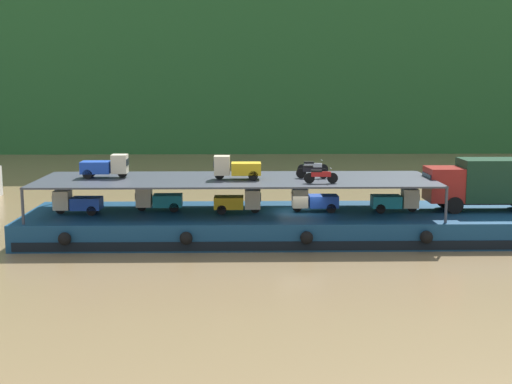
# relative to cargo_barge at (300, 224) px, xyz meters

# --- Properties ---
(ground_plane) EXTENTS (400.00, 400.00, 0.00)m
(ground_plane) POSITION_rel_cargo_barge_xyz_m (0.00, 0.03, -0.75)
(ground_plane) COLOR olive
(cargo_barge) EXTENTS (32.28, 8.21, 1.50)m
(cargo_barge) POSITION_rel_cargo_barge_xyz_m (0.00, 0.00, 0.00)
(cargo_barge) COLOR navy
(cargo_barge) RESTS_ON ground
(covered_lorry) EXTENTS (7.86, 2.30, 3.10)m
(covered_lorry) POSITION_rel_cargo_barge_xyz_m (11.15, 0.27, 2.44)
(covered_lorry) COLOR maroon
(covered_lorry) RESTS_ON cargo_barge
(cargo_rack) EXTENTS (23.08, 6.85, 2.00)m
(cargo_rack) POSITION_rel_cargo_barge_xyz_m (-3.80, 0.03, 2.69)
(cargo_rack) COLOR #383D47
(cargo_rack) RESTS_ON cargo_barge
(mini_truck_lower_stern) EXTENTS (2.77, 1.25, 1.38)m
(mini_truck_lower_stern) POSITION_rel_cargo_barge_xyz_m (-13.06, -0.36, 1.44)
(mini_truck_lower_stern) COLOR #1E47B7
(mini_truck_lower_stern) RESTS_ON cargo_barge
(mini_truck_lower_aft) EXTENTS (2.77, 1.25, 1.38)m
(mini_truck_lower_aft) POSITION_rel_cargo_barge_xyz_m (-8.45, 0.55, 1.44)
(mini_truck_lower_aft) COLOR teal
(mini_truck_lower_aft) RESTS_ON cargo_barge
(mini_truck_lower_mid) EXTENTS (2.76, 1.23, 1.38)m
(mini_truck_lower_mid) POSITION_rel_cargo_barge_xyz_m (-3.67, -0.24, 1.44)
(mini_truck_lower_mid) COLOR gold
(mini_truck_lower_mid) RESTS_ON cargo_barge
(mini_truck_lower_fore) EXTENTS (2.75, 1.22, 1.38)m
(mini_truck_lower_fore) POSITION_rel_cargo_barge_xyz_m (0.80, 0.11, 1.44)
(mini_truck_lower_fore) COLOR #1E47B7
(mini_truck_lower_fore) RESTS_ON cargo_barge
(mini_truck_lower_bow) EXTENTS (2.77, 1.24, 1.38)m
(mini_truck_lower_bow) POSITION_rel_cargo_barge_xyz_m (5.62, -0.08, 1.44)
(mini_truck_lower_bow) COLOR teal
(mini_truck_lower_bow) RESTS_ON cargo_barge
(mini_truck_upper_stern) EXTENTS (2.75, 1.22, 1.38)m
(mini_truck_upper_stern) POSITION_rel_cargo_barge_xyz_m (-11.52, 0.54, 3.44)
(mini_truck_upper_stern) COLOR #1E47B7
(mini_truck_upper_stern) RESTS_ON cargo_rack
(mini_truck_upper_mid) EXTENTS (2.74, 1.20, 1.38)m
(mini_truck_upper_mid) POSITION_rel_cargo_barge_xyz_m (-3.78, -0.32, 3.44)
(mini_truck_upper_mid) COLOR gold
(mini_truck_upper_mid) RESTS_ON cargo_rack
(motorcycle_upper_port) EXTENTS (1.90, 0.55, 0.87)m
(motorcycle_upper_port) POSITION_rel_cargo_barge_xyz_m (0.93, -2.03, 3.18)
(motorcycle_upper_port) COLOR black
(motorcycle_upper_port) RESTS_ON cargo_rack
(motorcycle_upper_centre) EXTENTS (1.90, 0.55, 0.87)m
(motorcycle_upper_centre) POSITION_rel_cargo_barge_xyz_m (0.65, 0.03, 3.18)
(motorcycle_upper_centre) COLOR black
(motorcycle_upper_centre) RESTS_ON cargo_rack
(motorcycle_upper_stbd) EXTENTS (1.90, 0.55, 0.87)m
(motorcycle_upper_stbd) POSITION_rel_cargo_barge_xyz_m (0.90, 2.08, 3.18)
(motorcycle_upper_stbd) COLOR black
(motorcycle_upper_stbd) RESTS_ON cargo_rack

